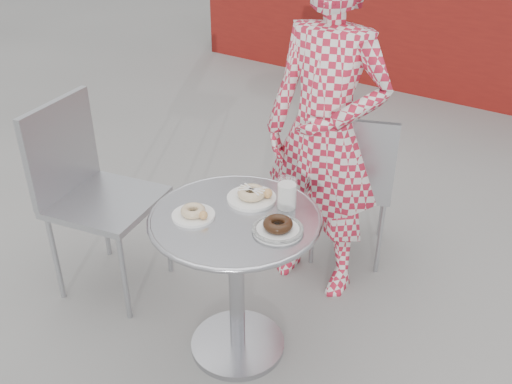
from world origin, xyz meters
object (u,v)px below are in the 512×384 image
Objects in this scene: chair_far at (349,210)px; plate_checker at (278,228)px; plate_far at (252,195)px; chair_left at (109,235)px; bistro_table at (236,251)px; milk_cup at (287,194)px; seated_person at (325,134)px; plate_near at (194,213)px.

plate_checker is at bearing 76.71° from chair_far.
chair_far is 4.25× the size of plate_far.
chair_far is at bearing -54.15° from chair_left.
bistro_table is 0.99m from chair_far.
chair_left is at bearing -169.32° from plate_far.
plate_checker is 0.18m from milk_cup.
seated_person reaches higher than plate_checker.
chair_far is 0.64m from seated_person.
milk_cup is at bearing 11.99° from plate_far.
plate_checker is (0.16, -0.64, -0.11)m from seated_person.
chair_far is 0.89× the size of chair_left.
plate_far is 1.60× the size of milk_cup.
chair_left is (-0.84, -0.95, 0.03)m from chair_far.
seated_person is 0.67m from plate_checker.
chair_left is (-0.79, -0.00, -0.23)m from bistro_table.
bistro_table is 3.57× the size of plate_checker.
plate_near is 1.33× the size of milk_cup.
bistro_table is at bearing -82.63° from plate_far.
milk_cup is (0.92, 0.18, 0.46)m from chair_left.
plate_far is 0.25m from plate_checker.
chair_left is at bearing -143.48° from seated_person.
plate_far is at bearing 147.97° from plate_checker.
milk_cup is at bearing 46.58° from plate_near.
seated_person is 0.52m from plate_far.
chair_far is 0.53× the size of seated_person.
chair_far is at bearing 85.00° from seated_person.
chair_left is 4.77× the size of plate_far.
chair_far is at bearing 87.00° from bistro_table.
plate_checker is at bearing -67.88° from milk_cup.
plate_far reaches higher than plate_checker.
chair_far is 1.27m from chair_left.
plate_far is 1.20× the size of plate_near.
bistro_table is 0.27m from plate_checker.
plate_far reaches higher than bistro_table.
plate_near is at bearing 58.33° from chair_far.
chair_left is at bearing -169.11° from milk_cup.
plate_checker is (0.21, -0.13, -0.01)m from plate_far.
milk_cup reaches higher than bistro_table.
plate_checker reaches higher than plate_near.
chair_left is at bearing 26.57° from chair_far.
plate_near is at bearing -114.67° from plate_far.
bistro_table is 0.81× the size of chair_far.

